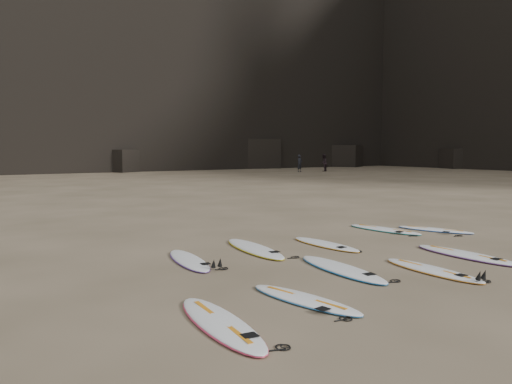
% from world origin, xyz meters
% --- Properties ---
extents(ground, '(240.00, 240.00, 0.00)m').
position_xyz_m(ground, '(0.00, 0.00, 0.00)').
color(ground, '#897559').
rests_on(ground, ground).
extents(surfboard_0, '(0.80, 2.61, 0.09)m').
position_xyz_m(surfboard_0, '(-4.14, -1.04, 0.05)').
color(surfboard_0, white).
rests_on(surfboard_0, ground).
extents(surfboard_1, '(0.99, 2.34, 0.08)m').
position_xyz_m(surfboard_1, '(-2.45, -0.77, 0.04)').
color(surfboard_1, white).
rests_on(surfboard_1, ground).
extents(surfboard_2, '(0.82, 2.71, 0.10)m').
position_xyz_m(surfboard_2, '(-0.58, 0.47, 0.05)').
color(surfboard_2, white).
rests_on(surfboard_2, ground).
extents(surfboard_3, '(0.60, 2.38, 0.09)m').
position_xyz_m(surfboard_3, '(0.92, -0.56, 0.04)').
color(surfboard_3, white).
rests_on(surfboard_3, ground).
extents(surfboard_4, '(0.64, 2.67, 0.10)m').
position_xyz_m(surfboard_4, '(2.76, -0.02, 0.05)').
color(surfboard_4, white).
rests_on(surfboard_4, ground).
extents(surfboard_5, '(0.87, 2.42, 0.08)m').
position_xyz_m(surfboard_5, '(-2.90, 2.84, 0.04)').
color(surfboard_5, white).
rests_on(surfboard_5, ground).
extents(surfboard_6, '(0.93, 2.83, 0.10)m').
position_xyz_m(surfboard_6, '(-1.02, 3.14, 0.05)').
color(surfboard_6, white).
rests_on(surfboard_6, ground).
extents(surfboard_7, '(0.68, 2.37, 0.08)m').
position_xyz_m(surfboard_7, '(0.83, 2.69, 0.04)').
color(surfboard_7, white).
rests_on(surfboard_7, ground).
extents(surfboard_8, '(1.00, 2.55, 0.09)m').
position_xyz_m(surfboard_8, '(3.83, 3.55, 0.04)').
color(surfboard_8, white).
rests_on(surfboard_8, ground).
extents(surfboard_9, '(1.34, 2.29, 0.08)m').
position_xyz_m(surfboard_9, '(5.11, 2.74, 0.04)').
color(surfboard_9, white).
rests_on(surfboard_9, ground).
extents(person_a, '(0.73, 0.56, 1.80)m').
position_xyz_m(person_a, '(23.82, 34.78, 0.90)').
color(person_a, black).
rests_on(person_a, ground).
extents(person_b, '(1.13, 1.07, 1.84)m').
position_xyz_m(person_b, '(26.80, 34.51, 0.92)').
color(person_b, black).
rests_on(person_b, ground).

